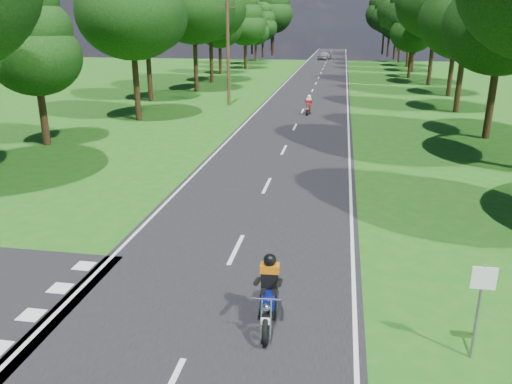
# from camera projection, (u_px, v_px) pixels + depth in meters

# --- Properties ---
(ground) EXTENTS (160.00, 160.00, 0.00)m
(ground) POSITION_uv_depth(u_px,v_px,m) (220.00, 284.00, 12.45)
(ground) COLOR #1A5914
(ground) RESTS_ON ground
(main_road) EXTENTS (7.00, 140.00, 0.02)m
(main_road) POSITION_uv_depth(u_px,v_px,m) (319.00, 78.00, 59.13)
(main_road) COLOR black
(main_road) RESTS_ON ground
(road_markings) EXTENTS (7.40, 140.00, 0.01)m
(road_markings) POSITION_uv_depth(u_px,v_px,m) (317.00, 79.00, 57.40)
(road_markings) COLOR silver
(road_markings) RESTS_ON main_road
(treeline) EXTENTS (40.00, 115.35, 14.78)m
(treeline) POSITION_uv_depth(u_px,v_px,m) (336.00, 6.00, 65.65)
(treeline) COLOR black
(treeline) RESTS_ON ground
(telegraph_pole) EXTENTS (1.20, 0.26, 8.00)m
(telegraph_pole) POSITION_uv_depth(u_px,v_px,m) (228.00, 52.00, 38.23)
(telegraph_pole) COLOR #382616
(telegraph_pole) RESTS_ON ground
(road_sign) EXTENTS (0.45, 0.07, 2.00)m
(road_sign) POSITION_uv_depth(u_px,v_px,m) (480.00, 297.00, 9.27)
(road_sign) COLOR slate
(road_sign) RESTS_ON ground
(rider_near_blue) EXTENTS (0.73, 1.88, 1.54)m
(rider_near_blue) POSITION_uv_depth(u_px,v_px,m) (269.00, 291.00, 10.59)
(rider_near_blue) COLOR navy
(rider_near_blue) RESTS_ON main_road
(rider_far_red) EXTENTS (0.63, 1.66, 1.36)m
(rider_far_red) POSITION_uv_depth(u_px,v_px,m) (308.00, 105.00, 35.24)
(rider_far_red) COLOR #9A250B
(rider_far_red) RESTS_ON main_road
(distant_car) EXTENTS (2.65, 4.52, 1.44)m
(distant_car) POSITION_uv_depth(u_px,v_px,m) (325.00, 55.00, 87.98)
(distant_car) COLOR #AAACB2
(distant_car) RESTS_ON main_road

